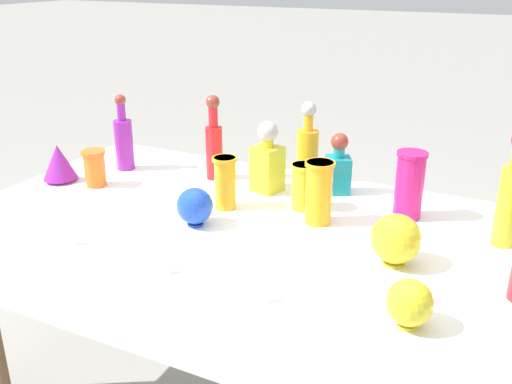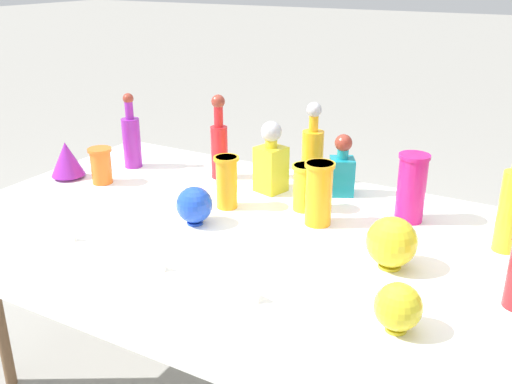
{
  "view_description": "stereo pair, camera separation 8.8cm",
  "coord_description": "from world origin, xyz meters",
  "px_view_note": "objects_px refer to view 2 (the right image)",
  "views": [
    {
      "loc": [
        0.79,
        -1.59,
        1.57
      ],
      "look_at": [
        0.0,
        0.0,
        0.86
      ],
      "focal_mm": 40.0,
      "sensor_mm": 36.0,
      "label": 1
    },
    {
      "loc": [
        0.86,
        -1.55,
        1.57
      ],
      "look_at": [
        0.0,
        0.0,
        0.86
      ],
      "focal_mm": 40.0,
      "sensor_mm": 36.0,
      "label": 2
    }
  ],
  "objects_px": {
    "slender_vase_2": "(227,180)",
    "round_bowl_1": "(392,242)",
    "slender_vase_5": "(319,192)",
    "slender_vase_1": "(411,186)",
    "tall_bottle_3": "(219,143)",
    "square_decanter_1": "(342,169)",
    "round_bowl_0": "(398,307)",
    "tall_bottle_1": "(313,149)",
    "tall_bottle_0": "(131,138)",
    "tall_bottle_2": "(511,204)",
    "fluted_vase_0": "(67,159)",
    "square_decanter_0": "(271,161)",
    "slender_vase_4": "(305,186)",
    "round_bowl_2": "(194,205)",
    "slender_vase_3": "(101,164)"
  },
  "relations": [
    {
      "from": "tall_bottle_0",
      "to": "tall_bottle_3",
      "type": "distance_m",
      "value": 0.4
    },
    {
      "from": "tall_bottle_3",
      "to": "round_bowl_2",
      "type": "height_order",
      "value": "tall_bottle_3"
    },
    {
      "from": "tall_bottle_0",
      "to": "slender_vase_4",
      "type": "relative_size",
      "value": 1.92
    },
    {
      "from": "tall_bottle_1",
      "to": "slender_vase_1",
      "type": "distance_m",
      "value": 0.49
    },
    {
      "from": "tall_bottle_1",
      "to": "fluted_vase_0",
      "type": "bearing_deg",
      "value": -152.43
    },
    {
      "from": "slender_vase_1",
      "to": "slender_vase_4",
      "type": "distance_m",
      "value": 0.36
    },
    {
      "from": "tall_bottle_3",
      "to": "slender_vase_5",
      "type": "distance_m",
      "value": 0.57
    },
    {
      "from": "slender_vase_2",
      "to": "slender_vase_1",
      "type": "bearing_deg",
      "value": 18.89
    },
    {
      "from": "square_decanter_0",
      "to": "tall_bottle_3",
      "type": "bearing_deg",
      "value": 172.77
    },
    {
      "from": "round_bowl_0",
      "to": "round_bowl_1",
      "type": "height_order",
      "value": "round_bowl_1"
    },
    {
      "from": "tall_bottle_0",
      "to": "slender_vase_1",
      "type": "bearing_deg",
      "value": 1.19
    },
    {
      "from": "slender_vase_5",
      "to": "slender_vase_1",
      "type": "bearing_deg",
      "value": 34.22
    },
    {
      "from": "slender_vase_4",
      "to": "fluted_vase_0",
      "type": "bearing_deg",
      "value": -170.02
    },
    {
      "from": "fluted_vase_0",
      "to": "round_bowl_1",
      "type": "relative_size",
      "value": 0.97
    },
    {
      "from": "tall_bottle_3",
      "to": "slender_vase_4",
      "type": "xyz_separation_m",
      "value": [
        0.44,
        -0.13,
        -0.06
      ]
    },
    {
      "from": "square_decanter_0",
      "to": "slender_vase_4",
      "type": "bearing_deg",
      "value": -28.14
    },
    {
      "from": "tall_bottle_2",
      "to": "round_bowl_2",
      "type": "bearing_deg",
      "value": -162.06
    },
    {
      "from": "square_decanter_1",
      "to": "fluted_vase_0",
      "type": "bearing_deg",
      "value": -160.16
    },
    {
      "from": "tall_bottle_3",
      "to": "round_bowl_1",
      "type": "distance_m",
      "value": 0.92
    },
    {
      "from": "slender_vase_1",
      "to": "fluted_vase_0",
      "type": "distance_m",
      "value": 1.35
    },
    {
      "from": "slender_vase_1",
      "to": "tall_bottle_0",
      "type": "bearing_deg",
      "value": -178.81
    },
    {
      "from": "tall_bottle_2",
      "to": "slender_vase_2",
      "type": "height_order",
      "value": "tall_bottle_2"
    },
    {
      "from": "slender_vase_1",
      "to": "fluted_vase_0",
      "type": "xyz_separation_m",
      "value": [
        -1.32,
        -0.26,
        -0.04
      ]
    },
    {
      "from": "slender_vase_2",
      "to": "round_bowl_0",
      "type": "height_order",
      "value": "slender_vase_2"
    },
    {
      "from": "slender_vase_1",
      "to": "slender_vase_5",
      "type": "bearing_deg",
      "value": -145.78
    },
    {
      "from": "tall_bottle_3",
      "to": "slender_vase_2",
      "type": "bearing_deg",
      "value": -52.74
    },
    {
      "from": "tall_bottle_0",
      "to": "round_bowl_0",
      "type": "bearing_deg",
      "value": -24.86
    },
    {
      "from": "slender_vase_2",
      "to": "round_bowl_1",
      "type": "distance_m",
      "value": 0.65
    },
    {
      "from": "tall_bottle_3",
      "to": "tall_bottle_2",
      "type": "bearing_deg",
      "value": -6.28
    },
    {
      "from": "square_decanter_1",
      "to": "round_bowl_0",
      "type": "xyz_separation_m",
      "value": [
        0.43,
        -0.75,
        -0.04
      ]
    },
    {
      "from": "tall_bottle_3",
      "to": "slender_vase_1",
      "type": "height_order",
      "value": "tall_bottle_3"
    },
    {
      "from": "slender_vase_3",
      "to": "slender_vase_1",
      "type": "bearing_deg",
      "value": 11.57
    },
    {
      "from": "tall_bottle_2",
      "to": "fluted_vase_0",
      "type": "relative_size",
      "value": 2.41
    },
    {
      "from": "tall_bottle_3",
      "to": "square_decanter_0",
      "type": "xyz_separation_m",
      "value": [
        0.25,
        -0.03,
        -0.02
      ]
    },
    {
      "from": "square_decanter_1",
      "to": "slender_vase_1",
      "type": "distance_m",
      "value": 0.31
    },
    {
      "from": "slender_vase_1",
      "to": "round_bowl_0",
      "type": "distance_m",
      "value": 0.66
    },
    {
      "from": "slender_vase_2",
      "to": "slender_vase_5",
      "type": "relative_size",
      "value": 0.88
    },
    {
      "from": "square_decanter_0",
      "to": "slender_vase_4",
      "type": "relative_size",
      "value": 1.65
    },
    {
      "from": "square_decanter_0",
      "to": "slender_vase_2",
      "type": "distance_m",
      "value": 0.23
    },
    {
      "from": "tall_bottle_1",
      "to": "tall_bottle_0",
      "type": "bearing_deg",
      "value": -163.14
    },
    {
      "from": "tall_bottle_1",
      "to": "round_bowl_1",
      "type": "distance_m",
      "value": 0.73
    },
    {
      "from": "tall_bottle_1",
      "to": "round_bowl_2",
      "type": "relative_size",
      "value": 2.45
    },
    {
      "from": "tall_bottle_1",
      "to": "round_bowl_1",
      "type": "height_order",
      "value": "tall_bottle_1"
    },
    {
      "from": "tall_bottle_2",
      "to": "fluted_vase_0",
      "type": "bearing_deg",
      "value": -173.62
    },
    {
      "from": "square_decanter_0",
      "to": "round_bowl_2",
      "type": "relative_size",
      "value": 2.11
    },
    {
      "from": "slender_vase_2",
      "to": "round_bowl_0",
      "type": "bearing_deg",
      "value": -30.4
    },
    {
      "from": "tall_bottle_2",
      "to": "round_bowl_0",
      "type": "relative_size",
      "value": 2.95
    },
    {
      "from": "tall_bottle_0",
      "to": "square_decanter_0",
      "type": "height_order",
      "value": "tall_bottle_0"
    },
    {
      "from": "round_bowl_1",
      "to": "tall_bottle_1",
      "type": "bearing_deg",
      "value": 131.71
    },
    {
      "from": "tall_bottle_2",
      "to": "slender_vase_2",
      "type": "distance_m",
      "value": 0.92
    }
  ]
}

